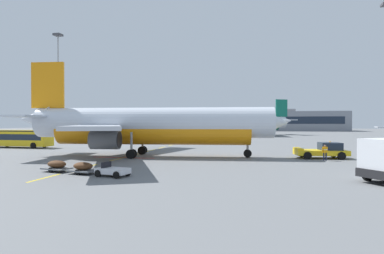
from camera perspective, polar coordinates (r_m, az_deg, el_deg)
The scene contains 10 objects.
ground at distance 55.56m, azimuth 17.53°, elevation -3.70°, with size 400.00×400.00×0.00m, color slate.
apron_paint_markings at distance 53.81m, azimuth -6.04°, elevation -3.80°, with size 8.00×93.78×0.01m.
airliner_foreground at distance 41.47m, azimuth -7.72°, elevation 0.29°, with size 34.82×34.46×12.20m.
pushback_tug at distance 42.10m, azimuth 22.01°, elevation -3.90°, with size 6.29×3.73×2.08m.
airliner_mid_left at distance 114.42m, azimuth 9.45°, elevation 0.66°, with size 34.53×32.75×12.65m.
apron_shuttle_bus at distance 63.39m, azimuth -28.19°, elevation -1.62°, with size 12.10×3.30×3.00m.
baggage_train at distance 28.75m, azimuth -18.57°, elevation -6.79°, with size 8.70×3.46×1.14m.
ground_crew_worker at distance 39.68m, azimuth 22.34°, elevation -4.00°, with size 0.65×0.47×1.78m.
apron_light_mast_near at distance 85.92m, azimuth -22.48°, elevation 8.54°, with size 1.80×1.80×25.83m.
terminal_satellite at distance 182.23m, azimuth 12.99°, elevation 0.99°, with size 80.15×26.40×11.70m.
Camera 1 is at (34.21, -15.09, 4.29)m, focal length 30.32 mm.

